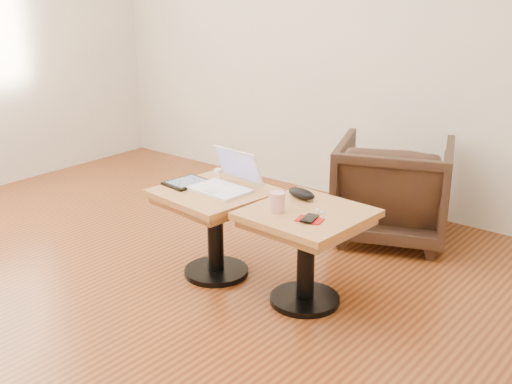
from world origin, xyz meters
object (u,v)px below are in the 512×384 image
Objects in this scene: side_table_left at (215,211)px; armchair at (393,189)px; side_table_right at (306,235)px; laptop at (226,182)px; striped_cup at (277,202)px.

armchair is at bearing 71.78° from side_table_left.
side_table_right is at bearing 71.98° from armchair.
side_table_right is 1.77× the size of laptop.
side_table_left is at bearing -125.06° from laptop.
laptop is at bearing 44.32° from armchair.
side_table_right is at bearing 3.76° from laptop.
laptop is 1.18m from armchair.
laptop is 3.34× the size of striped_cup.
striped_cup is (0.46, -0.05, 0.18)m from side_table_left.
armchair is at bearing 87.58° from striped_cup.
striped_cup is (-0.11, -0.10, 0.18)m from side_table_right.
armchair is at bearing 70.15° from laptop.
armchair reaches higher than striped_cup.
armchair is (0.05, 1.16, -0.23)m from striped_cup.
side_table_right is at bearing 11.05° from side_table_left.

